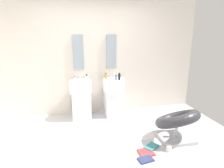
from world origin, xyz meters
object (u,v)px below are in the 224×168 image
Objects in this scene: coffee_mug at (169,148)px; magazine_navy at (146,159)px; magazine_teal at (151,147)px; magazine_red at (146,153)px; soap_bottle_amber at (106,76)px; soap_bottle_clear at (75,79)px; pedestal_sink_right at (114,96)px; soap_bottle_black at (119,77)px; soap_bottle_green at (87,77)px; soap_bottle_blue at (116,78)px; soap_bottle_white at (87,78)px; pedestal_sink_left at (81,98)px; lounge_chair at (177,122)px.

magazine_navy is at bearing -162.15° from coffee_mug.
magazine_navy is 0.47m from coffee_mug.
magazine_teal reaches higher than magazine_red.
soap_bottle_clear is at bearing -172.71° from soap_bottle_amber.
pedestal_sink_right reaches higher than magazine_red.
soap_bottle_clear is (-0.85, -0.06, 0.45)m from pedestal_sink_right.
soap_bottle_black is 0.71m from soap_bottle_green.
soap_bottle_green reaches higher than magazine_red.
soap_bottle_black reaches higher than soap_bottle_amber.
soap_bottle_blue reaches higher than magazine_navy.
coffee_mug is (0.23, -0.15, 0.03)m from magazine_teal.
soap_bottle_clear reaches higher than magazine_teal.
soap_bottle_green is at bearing 172.77° from pedestal_sink_right.
soap_bottle_white reaches higher than soap_bottle_clear.
coffee_mug is 2.20m from soap_bottle_green.
soap_bottle_black is at bearing -13.22° from soap_bottle_green.
coffee_mug is (1.26, -1.62, -0.40)m from pedestal_sink_left.
lounge_chair is at bearing -57.86° from pedestal_sink_right.
soap_bottle_amber is (0.57, 0.03, 0.45)m from pedestal_sink_left.
soap_bottle_blue is (-0.13, 1.47, 0.88)m from magazine_red.
magazine_red is 1.73× the size of soap_bottle_white.
soap_bottle_clear is at bearing 123.24° from magazine_red.
lounge_chair is at bearing 23.12° from magazine_red.
soap_bottle_white is at bearing -95.73° from soap_bottle_green.
coffee_mug is (0.45, 0.14, 0.03)m from magazine_navy.
soap_bottle_green reaches higher than pedestal_sink_left.
soap_bottle_white is (-0.75, 1.53, 0.89)m from magazine_red.
magazine_navy is at bearing -68.29° from soap_bottle_white.
magazine_teal is 1.86× the size of soap_bottle_green.
soap_bottle_black is 0.70m from soap_bottle_white.
soap_bottle_green is (0.01, 0.13, -0.00)m from soap_bottle_white.
coffee_mug is at bearing -54.11° from soap_bottle_white.
pedestal_sink_right is 1.66m from magazine_red.
pedestal_sink_right is at bearing 122.14° from lounge_chair.
pedestal_sink_right is 0.48m from soap_bottle_black.
soap_bottle_black is at bearing 80.03° from magazine_navy.
soap_bottle_clear is at bearing 143.22° from lounge_chair.
lounge_chair is at bearing -40.01° from pedestal_sink_left.
magazine_red is at bearing -66.18° from soap_bottle_green.
soap_bottle_green reaches higher than pedestal_sink_right.
magazine_navy is 1.90m from soap_bottle_black.
soap_bottle_clear is at bearing 109.39° from magazine_navy.
lounge_chair is 1.53m from soap_bottle_black.
soap_bottle_black is 0.09m from soap_bottle_blue.
magazine_navy is at bearing -87.93° from soap_bottle_blue.
soap_bottle_white is (-1.13, 1.56, 0.86)m from coffee_mug.
pedestal_sink_left is 6.92× the size of soap_bottle_white.
magazine_navy is 2.13m from soap_bottle_clear.
magazine_teal is 1.76× the size of soap_bottle_white.
magazine_teal is 0.28m from coffee_mug.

